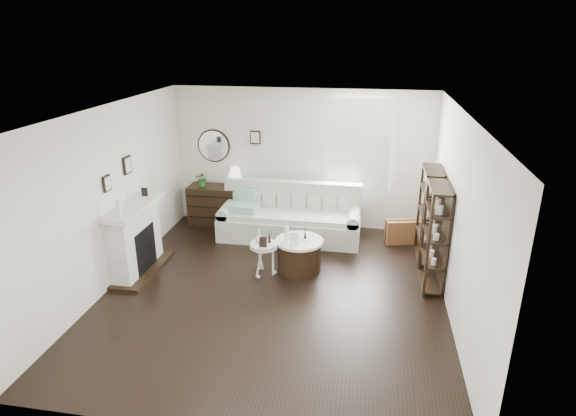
% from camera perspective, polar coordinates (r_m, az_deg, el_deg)
% --- Properties ---
extents(room, '(5.50, 5.50, 5.50)m').
position_cam_1_polar(room, '(9.17, 6.13, 7.00)').
color(room, black).
rests_on(room, ground).
extents(fireplace, '(0.50, 1.40, 1.84)m').
position_cam_1_polar(fireplace, '(8.09, -17.59, -3.69)').
color(fireplace, silver).
rests_on(fireplace, ground).
extents(shelf_unit_far, '(0.30, 0.80, 1.60)m').
position_cam_1_polar(shelf_unit_far, '(8.35, 16.35, -0.82)').
color(shelf_unit_far, black).
rests_on(shelf_unit_far, ground).
extents(shelf_unit_near, '(0.30, 0.80, 1.60)m').
position_cam_1_polar(shelf_unit_near, '(7.53, 17.02, -3.28)').
color(shelf_unit_near, black).
rests_on(shelf_unit_near, ground).
extents(sofa, '(2.62, 0.91, 1.02)m').
position_cam_1_polar(sofa, '(9.06, 0.26, -1.44)').
color(sofa, '#B7BFAA').
rests_on(sofa, ground).
extents(quilt, '(0.60, 0.51, 0.14)m').
position_cam_1_polar(quilt, '(9.02, -5.24, 0.12)').
color(quilt, '#258864').
rests_on(quilt, sofa).
extents(suitcase, '(0.70, 0.38, 0.44)m').
position_cam_1_polar(suitcase, '(9.10, 13.54, -2.73)').
color(suitcase, brown).
rests_on(suitcase, ground).
extents(dresser, '(1.19, 0.51, 0.80)m').
position_cam_1_polar(dresser, '(9.73, -8.14, 0.32)').
color(dresser, black).
rests_on(dresser, ground).
extents(table_lamp, '(0.31, 0.31, 0.40)m').
position_cam_1_polar(table_lamp, '(9.44, -6.30, 3.61)').
color(table_lamp, '#F4E9CD').
rests_on(table_lamp, dresser).
extents(potted_plant, '(0.32, 0.29, 0.31)m').
position_cam_1_polar(potted_plant, '(9.61, -10.09, 3.42)').
color(potted_plant, '#29621C').
rests_on(potted_plant, dresser).
extents(drum_table, '(0.77, 0.77, 0.54)m').
position_cam_1_polar(drum_table, '(7.85, 1.33, -5.56)').
color(drum_table, black).
rests_on(drum_table, ground).
extents(pedestal_table, '(0.45, 0.45, 0.54)m').
position_cam_1_polar(pedestal_table, '(7.64, -2.90, -4.55)').
color(pedestal_table, white).
rests_on(pedestal_table, ground).
extents(eiffel_drum, '(0.11, 0.11, 0.19)m').
position_cam_1_polar(eiffel_drum, '(7.74, 2.04, -3.05)').
color(eiffel_drum, black).
rests_on(eiffel_drum, drum_table).
extents(bottle_drum, '(0.07, 0.07, 0.31)m').
position_cam_1_polar(bottle_drum, '(7.63, -0.18, -2.89)').
color(bottle_drum, silver).
rests_on(bottle_drum, drum_table).
extents(card_frame_drum, '(0.15, 0.06, 0.19)m').
position_cam_1_polar(card_frame_drum, '(7.53, 0.73, -3.71)').
color(card_frame_drum, silver).
rests_on(card_frame_drum, drum_table).
extents(eiffel_ped, '(0.12, 0.12, 0.20)m').
position_cam_1_polar(eiffel_ped, '(7.58, -2.23, -3.50)').
color(eiffel_ped, black).
rests_on(eiffel_ped, pedestal_table).
extents(flask_ped, '(0.12, 0.12, 0.23)m').
position_cam_1_polar(flask_ped, '(7.60, -3.46, -3.35)').
color(flask_ped, silver).
rests_on(flask_ped, pedestal_table).
extents(card_frame_ped, '(0.13, 0.06, 0.16)m').
position_cam_1_polar(card_frame_ped, '(7.48, -2.96, -4.04)').
color(card_frame_ped, black).
rests_on(card_frame_ped, pedestal_table).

